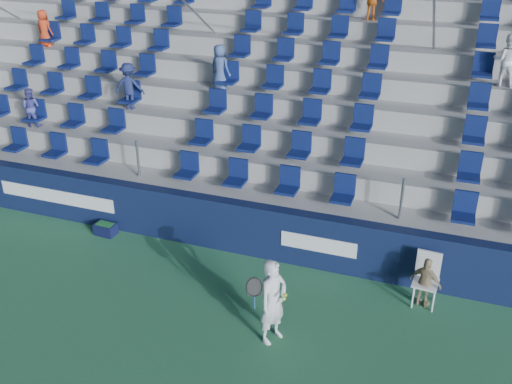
% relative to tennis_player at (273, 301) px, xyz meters
% --- Properties ---
extents(ground, '(70.00, 70.00, 0.00)m').
position_rel_tennis_player_xyz_m(ground, '(-1.30, -0.62, -0.80)').
color(ground, '#317348').
rests_on(ground, ground).
extents(sponsor_wall, '(24.00, 0.32, 1.20)m').
position_rel_tennis_player_xyz_m(sponsor_wall, '(-1.30, 2.53, -0.20)').
color(sponsor_wall, '#101A3D').
rests_on(sponsor_wall, ground).
extents(grandstand, '(24.00, 8.17, 6.63)m').
position_rel_tennis_player_xyz_m(grandstand, '(-1.30, 7.62, 1.33)').
color(grandstand, '#9D9D98').
rests_on(grandstand, ground).
extents(tennis_player, '(0.70, 0.69, 1.60)m').
position_rel_tennis_player_xyz_m(tennis_player, '(0.00, 0.00, 0.00)').
color(tennis_player, silver).
rests_on(tennis_player, ground).
extents(line_judge_chair, '(0.49, 0.51, 1.05)m').
position_rel_tennis_player_xyz_m(line_judge_chair, '(2.40, 2.04, -0.20)').
color(line_judge_chair, white).
rests_on(line_judge_chair, ground).
extents(line_judge, '(0.66, 0.43, 1.04)m').
position_rel_tennis_player_xyz_m(line_judge, '(2.40, 1.88, -0.28)').
color(line_judge, tan).
rests_on(line_judge, ground).
extents(ball_bin, '(0.51, 0.35, 0.28)m').
position_rel_tennis_player_xyz_m(ball_bin, '(-4.82, 2.13, -0.65)').
color(ball_bin, '#0E1236').
rests_on(ball_bin, ground).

